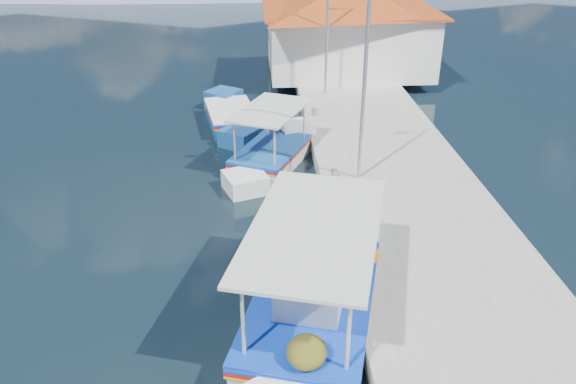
{
  "coord_description": "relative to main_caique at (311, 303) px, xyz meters",
  "views": [
    {
      "loc": [
        1.33,
        -14.37,
        8.43
      ],
      "look_at": [
        2.18,
        -0.46,
        1.3
      ],
      "focal_mm": 35.59,
      "sensor_mm": 36.0,
      "label": 1
    }
  ],
  "objects": [
    {
      "name": "harbor_building",
      "position": [
        3.74,
        19.37,
        2.23
      ],
      "size": [
        10.49,
        10.49,
        4.4
      ],
      "color": "white",
      "rests_on": "quay"
    },
    {
      "name": "lamp_post_near",
      "position": [
        2.05,
        6.37,
        3.3
      ],
      "size": [
        1.21,
        0.14,
        6.0
      ],
      "color": "#A5A8AD",
      "rests_on": "quay"
    },
    {
      "name": "ground",
      "position": [
        -2.46,
        4.37,
        -0.55
      ],
      "size": [
        160.0,
        160.0,
        0.0
      ],
      "primitive_type": "plane",
      "color": "black",
      "rests_on": "ground"
    },
    {
      "name": "quay",
      "position": [
        3.44,
        10.37,
        -0.3
      ],
      "size": [
        5.0,
        44.0,
        0.5
      ],
      "primitive_type": "cube",
      "color": "#AEAAA3",
      "rests_on": "ground"
    },
    {
      "name": "bollards",
      "position": [
        1.34,
        9.62,
        0.1
      ],
      "size": [
        0.2,
        17.2,
        0.3
      ],
      "color": "#A5A8AD",
      "rests_on": "quay"
    },
    {
      "name": "lamp_post_far",
      "position": [
        2.05,
        15.37,
        3.3
      ],
      "size": [
        1.21,
        0.14,
        6.0
      ],
      "color": "#A5A8AD",
      "rests_on": "quay"
    },
    {
      "name": "caique_green_canopy",
      "position": [
        -0.62,
        8.68,
        -0.2
      ],
      "size": [
        3.49,
        5.65,
        2.33
      ],
      "rotation": [
        0.0,
        0.0,
        0.43
      ],
      "color": "silver",
      "rests_on": "ground"
    },
    {
      "name": "main_caique",
      "position": [
        0.0,
        0.0,
        0.0
      ],
      "size": [
        4.02,
        8.35,
        2.85
      ],
      "rotation": [
        0.0,
        0.0,
        0.27
      ],
      "color": "silver",
      "rests_on": "ground"
    },
    {
      "name": "caique_blue_hull",
      "position": [
        -2.1,
        12.78,
        -0.25
      ],
      "size": [
        2.55,
        6.16,
        1.11
      ],
      "rotation": [
        0.0,
        0.0,
        -0.18
      ],
      "color": "#174B8E",
      "rests_on": "ground"
    }
  ]
}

